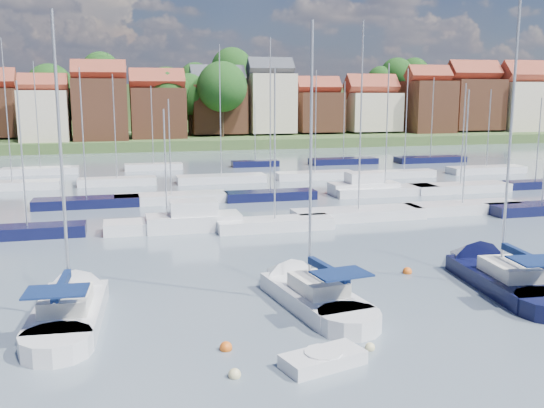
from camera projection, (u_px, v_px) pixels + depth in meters
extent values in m
plane|color=#4E5D6B|center=(220.00, 187.00, 65.98)|extent=(260.00, 260.00, 0.00)
cube|color=silver|center=(69.00, 317.00, 27.24)|extent=(3.37, 7.10, 1.20)
cone|color=silver|center=(82.00, 287.00, 31.43)|extent=(3.11, 3.56, 2.88)
cylinder|color=silver|center=(56.00, 348.00, 23.90)|extent=(3.08, 3.08, 1.20)
cube|color=silver|center=(66.00, 300.00, 26.61)|extent=(2.22, 3.02, 0.70)
cylinder|color=#B2B2B7|center=(61.00, 161.00, 26.44)|extent=(0.14, 0.14, 12.80)
cylinder|color=#B2B2B7|center=(62.00, 289.00, 25.52)|extent=(0.38, 3.84, 0.10)
cube|color=#0D1D45|center=(61.00, 285.00, 25.50)|extent=(0.56, 3.66, 0.35)
cube|color=#0D1D45|center=(56.00, 291.00, 24.26)|extent=(2.57, 1.90, 0.08)
cube|color=silver|center=(314.00, 300.00, 29.41)|extent=(3.84, 7.16, 1.20)
cone|color=silver|center=(278.00, 276.00, 33.26)|extent=(3.31, 3.70, 2.83)
cylinder|color=silver|center=(349.00, 325.00, 26.33)|extent=(3.24, 3.24, 1.20)
cube|color=silver|center=(318.00, 284.00, 28.81)|extent=(2.39, 3.11, 0.70)
cylinder|color=#B2B2B7|center=(311.00, 158.00, 28.59)|extent=(0.14, 0.14, 12.60)
cylinder|color=#B2B2B7|center=(328.00, 273.00, 27.80)|extent=(0.68, 3.75, 0.10)
cube|color=#0D1D45|center=(328.00, 269.00, 27.78)|extent=(0.85, 3.59, 0.35)
cube|color=#0D1D45|center=(341.00, 274.00, 26.64)|extent=(2.64, 2.05, 0.08)
cube|color=black|center=(505.00, 283.00, 32.01)|extent=(3.94, 7.98, 1.20)
cone|color=black|center=(464.00, 259.00, 36.70)|extent=(3.56, 4.04, 3.21)
cube|color=silver|center=(512.00, 269.00, 31.32)|extent=(2.55, 3.41, 0.70)
cylinder|color=#B2B2B7|center=(511.00, 133.00, 31.10)|extent=(0.14, 0.14, 14.60)
cylinder|color=#B2B2B7|center=(525.00, 259.00, 30.13)|extent=(0.51, 4.27, 0.10)
cube|color=#0D1D45|center=(525.00, 256.00, 30.10)|extent=(0.69, 4.08, 0.35)
cube|color=#0D1D45|center=(542.00, 260.00, 28.72)|extent=(2.90, 2.18, 0.08)
cube|color=silver|center=(323.00, 360.00, 22.88)|extent=(3.43, 2.26, 0.62)
cylinder|color=silver|center=(323.00, 356.00, 22.85)|extent=(1.47, 1.47, 0.40)
sphere|color=beige|center=(235.00, 377.00, 22.02)|extent=(0.47, 0.47, 0.47)
sphere|color=#D85914|center=(226.00, 350.00, 24.34)|extent=(0.51, 0.51, 0.51)
sphere|color=beige|center=(370.00, 350.00, 24.36)|extent=(0.41, 0.41, 0.41)
sphere|color=#D85914|center=(407.00, 273.00, 34.65)|extent=(0.53, 0.53, 0.53)
cube|color=black|center=(28.00, 233.00, 43.22)|extent=(8.01, 2.24, 1.00)
cylinder|color=#B2B2B7|center=(22.00, 155.00, 42.21)|extent=(0.12, 0.12, 10.16)
cube|color=silver|center=(167.00, 226.00, 45.28)|extent=(9.22, 2.58, 1.00)
cylinder|color=#B2B2B7|center=(165.00, 165.00, 44.45)|extent=(0.12, 0.12, 8.18)
cube|color=silver|center=(275.00, 225.00, 45.68)|extent=(8.78, 2.46, 1.00)
cylinder|color=#B2B2B7|center=(275.00, 145.00, 44.59)|extent=(0.12, 0.12, 11.06)
cube|color=silver|center=(358.00, 215.00, 49.48)|extent=(10.79, 3.02, 1.00)
cylinder|color=#B2B2B7|center=(361.00, 117.00, 48.04)|extent=(0.12, 0.12, 14.87)
cube|color=silver|center=(462.00, 208.00, 52.19)|extent=(10.13, 2.84, 1.00)
cylinder|color=#B2B2B7|center=(466.00, 147.00, 51.23)|extent=(0.12, 0.12, 9.59)
cube|color=black|center=(541.00, 209.00, 51.94)|extent=(9.52, 2.67, 1.00)
cube|color=silver|center=(194.00, 223.00, 45.54)|extent=(7.00, 2.60, 1.40)
cube|color=silver|center=(193.00, 209.00, 45.34)|extent=(3.50, 2.20, 1.30)
cube|color=black|center=(87.00, 203.00, 54.66)|extent=(9.30, 2.60, 1.00)
cylinder|color=#B2B2B7|center=(83.00, 134.00, 53.53)|extent=(0.12, 0.12, 11.48)
cube|color=silver|center=(171.00, 199.00, 56.86)|extent=(10.40, 2.91, 1.00)
cylinder|color=#B2B2B7|center=(170.00, 147.00, 55.97)|extent=(0.12, 0.12, 8.77)
cube|color=black|center=(270.00, 196.00, 58.45)|extent=(8.80, 2.46, 1.00)
cylinder|color=#B2B2B7|center=(270.00, 116.00, 57.06)|extent=(0.12, 0.12, 14.33)
cube|color=silver|center=(385.00, 191.00, 61.22)|extent=(10.73, 3.00, 1.00)
cylinder|color=#B2B2B7|center=(387.00, 126.00, 60.03)|extent=(0.12, 0.12, 12.14)
cube|color=silver|center=(460.00, 188.00, 63.08)|extent=(10.48, 2.93, 1.00)
cylinder|color=#B2B2B7|center=(463.00, 134.00, 62.06)|extent=(0.12, 0.12, 10.28)
cube|color=black|center=(535.00, 185.00, 65.39)|extent=(6.84, 1.91, 1.00)
cylinder|color=#B2B2B7|center=(539.00, 140.00, 64.50)|extent=(0.12, 0.12, 8.82)
cube|color=silver|center=(364.00, 189.00, 61.52)|extent=(7.00, 2.60, 1.40)
cube|color=silver|center=(364.00, 179.00, 61.33)|extent=(3.50, 2.20, 1.30)
cube|color=silver|center=(12.00, 186.00, 64.66)|extent=(9.71, 2.72, 1.00)
cylinder|color=#B2B2B7|center=(7.00, 111.00, 63.22)|extent=(0.12, 0.12, 14.88)
cube|color=silver|center=(117.00, 182.00, 67.58)|extent=(8.49, 2.38, 1.00)
cylinder|color=#B2B2B7|center=(115.00, 127.00, 66.47)|extent=(0.12, 0.12, 11.31)
cube|color=silver|center=(221.00, 179.00, 69.70)|extent=(10.16, 2.85, 1.00)
cylinder|color=#B2B2B7|center=(220.00, 111.00, 68.29)|extent=(0.12, 0.12, 14.59)
cube|color=silver|center=(315.00, 176.00, 72.58)|extent=(9.53, 2.67, 1.00)
cylinder|color=#B2B2B7|center=(316.00, 122.00, 71.41)|extent=(0.12, 0.12, 11.91)
cube|color=silver|center=(404.00, 174.00, 73.91)|extent=(7.62, 2.13, 1.00)
cylinder|color=#B2B2B7|center=(406.00, 120.00, 72.72)|extent=(0.12, 0.12, 12.13)
cube|color=silver|center=(486.00, 170.00, 77.87)|extent=(10.17, 2.85, 1.00)
cylinder|color=#B2B2B7|center=(489.00, 128.00, 76.90)|extent=(0.12, 0.12, 9.73)
cube|color=silver|center=(41.00, 171.00, 76.78)|extent=(9.24, 2.59, 1.00)
cylinder|color=#B2B2B7|center=(37.00, 115.00, 75.50)|extent=(0.12, 0.12, 13.17)
cube|color=silver|center=(154.00, 167.00, 80.93)|extent=(7.57, 2.12, 1.00)
cylinder|color=#B2B2B7|center=(152.00, 125.00, 79.91)|extent=(0.12, 0.12, 10.24)
cube|color=black|center=(255.00, 164.00, 84.47)|extent=(6.58, 1.84, 1.00)
cylinder|color=#B2B2B7|center=(255.00, 132.00, 83.66)|extent=(0.12, 0.12, 8.01)
cube|color=black|center=(343.00, 162.00, 87.58)|extent=(9.92, 2.78, 1.00)
cylinder|color=#B2B2B7|center=(344.00, 120.00, 86.49)|extent=(0.12, 0.12, 10.92)
cube|color=black|center=(430.00, 160.00, 89.82)|extent=(10.55, 2.95, 1.00)
cylinder|color=#B2B2B7|center=(432.00, 117.00, 88.69)|extent=(0.12, 0.12, 11.51)
cube|color=#41572B|center=(165.00, 136.00, 139.31)|extent=(200.00, 70.00, 3.00)
cube|color=#41572B|center=(157.00, 112.00, 162.28)|extent=(200.00, 60.00, 14.00)
cube|color=beige|center=(45.00, 116.00, 106.06)|extent=(8.09, 8.80, 8.96)
cube|color=brown|center=(43.00, 85.00, 105.07)|extent=(8.25, 4.00, 4.00)
cube|color=brown|center=(101.00, 110.00, 109.05)|extent=(9.36, 10.17, 10.97)
cube|color=brown|center=(99.00, 72.00, 107.84)|extent=(9.54, 4.63, 4.63)
cube|color=brown|center=(158.00, 114.00, 113.32)|extent=(9.90, 8.56, 9.42)
cube|color=brown|center=(157.00, 81.00, 112.24)|extent=(10.10, 4.90, 4.90)
cube|color=brown|center=(218.00, 109.00, 120.91)|extent=(10.59, 8.93, 9.49)
cube|color=#383A42|center=(217.00, 78.00, 119.81)|extent=(10.80, 5.24, 5.24)
cube|color=beige|center=(270.00, 103.00, 122.48)|extent=(9.01, 8.61, 11.65)
cube|color=#383A42|center=(270.00, 68.00, 121.22)|extent=(9.19, 4.46, 4.46)
cube|color=brown|center=(317.00, 112.00, 126.49)|extent=(9.10, 9.34, 8.00)
cube|color=brown|center=(318.00, 87.00, 125.56)|extent=(9.28, 4.50, 4.50)
cube|color=beige|center=(371.00, 112.00, 128.97)|extent=(10.86, 9.59, 7.88)
cube|color=brown|center=(371.00, 87.00, 128.01)|extent=(11.07, 5.37, 5.37)
cube|color=brown|center=(427.00, 107.00, 129.11)|extent=(9.18, 9.96, 10.97)
cube|color=brown|center=(429.00, 76.00, 127.91)|extent=(9.36, 4.54, 4.54)
cube|color=brown|center=(471.00, 105.00, 133.02)|extent=(11.39, 9.67, 10.76)
cube|color=brown|center=(473.00, 73.00, 131.79)|extent=(11.62, 5.64, 5.64)
cube|color=beige|center=(527.00, 107.00, 134.46)|extent=(12.95, 8.52, 10.80)
cube|color=brown|center=(530.00, 75.00, 133.19)|extent=(13.21, 6.41, 6.41)
cylinder|color=#382619|center=(396.00, 99.00, 150.16)|extent=(0.50, 0.50, 4.47)
sphere|color=#234E18|center=(397.00, 74.00, 149.06)|extent=(8.18, 8.18, 8.18)
cylinder|color=#382619|center=(190.00, 125.00, 119.42)|extent=(0.50, 0.50, 4.46)
sphere|color=#234E18|center=(190.00, 94.00, 118.33)|extent=(8.15, 8.15, 8.15)
cylinder|color=#382619|center=(232.00, 100.00, 138.33)|extent=(0.50, 0.50, 5.15)
sphere|color=#234E18|center=(232.00, 68.00, 137.06)|extent=(9.41, 9.41, 9.41)
cylinder|color=#382619|center=(102.00, 99.00, 133.85)|extent=(0.50, 0.50, 4.56)
sphere|color=#234E18|center=(101.00, 71.00, 132.73)|extent=(8.34, 8.34, 8.34)
cylinder|color=#382619|center=(52.00, 123.00, 121.77)|extent=(0.50, 0.50, 5.15)
sphere|color=#234E18|center=(50.00, 88.00, 120.50)|extent=(9.42, 9.42, 9.42)
cylinder|color=#382619|center=(233.00, 124.00, 130.35)|extent=(0.50, 0.50, 3.77)
sphere|color=#234E18|center=(233.00, 100.00, 129.42)|extent=(6.89, 6.89, 6.89)
cylinder|color=#382619|center=(223.00, 124.00, 115.95)|extent=(0.50, 0.50, 5.21)
sphere|color=#234E18|center=(222.00, 87.00, 114.67)|extent=(9.53, 9.53, 9.53)
cylinder|color=#382619|center=(442.00, 124.00, 139.16)|extent=(0.50, 0.50, 2.97)
sphere|color=#234E18|center=(443.00, 106.00, 138.43)|extent=(5.44, 5.44, 5.44)
cylinder|color=#382619|center=(168.00, 125.00, 116.20)|extent=(0.50, 0.50, 4.84)
sphere|color=#234E18|center=(167.00, 90.00, 115.00)|extent=(8.85, 8.85, 8.85)
cylinder|color=#382619|center=(380.00, 101.00, 149.43)|extent=(0.50, 0.50, 3.72)
sphere|color=#234E18|center=(381.00, 80.00, 148.51)|extent=(6.80, 6.80, 6.80)
cylinder|color=#382619|center=(427.00, 124.00, 130.01)|extent=(0.50, 0.50, 4.05)
sphere|color=#234E18|center=(428.00, 98.00, 129.01)|extent=(7.40, 7.40, 7.40)
cylinder|color=#382619|center=(196.00, 103.00, 136.05)|extent=(0.50, 0.50, 3.93)
sphere|color=#234E18|center=(195.00, 79.00, 135.08)|extent=(7.19, 7.19, 7.19)
cylinder|color=#382619|center=(315.00, 124.00, 130.12)|extent=(0.50, 0.50, 3.82)
sphere|color=#234E18|center=(315.00, 100.00, 129.17)|extent=(6.99, 6.99, 6.99)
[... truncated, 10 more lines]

